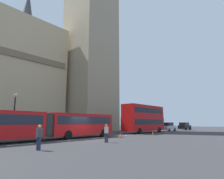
# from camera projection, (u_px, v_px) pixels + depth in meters

# --- Properties ---
(ground_plane) EXTENTS (160.00, 160.00, 0.00)m
(ground_plane) POSITION_uv_depth(u_px,v_px,m) (84.00, 139.00, 21.15)
(ground_plane) COLOR #333335
(lane_centre_marking) EXTENTS (39.00, 0.16, 0.01)m
(lane_centre_marking) POSITION_uv_depth(u_px,v_px,m) (99.00, 138.00, 22.83)
(lane_centre_marking) COLOR silver
(lane_centre_marking) RESTS_ON ground_plane
(articulated_bus) EXTENTS (18.79, 2.54, 2.90)m
(articulated_bus) POSITION_uv_depth(u_px,v_px,m) (44.00, 123.00, 19.97)
(articulated_bus) COLOR red
(articulated_bus) RESTS_ON ground_plane
(double_decker_bus) EXTENTS (10.50, 2.54, 4.90)m
(double_decker_bus) POSITION_uv_depth(u_px,v_px,m) (144.00, 118.00, 34.51)
(double_decker_bus) COLOR #B20F0F
(double_decker_bus) RESTS_ON ground_plane
(sedan_lead) EXTENTS (4.40, 1.86, 1.85)m
(sedan_lead) POSITION_uv_depth(u_px,v_px,m) (168.00, 127.00, 41.74)
(sedan_lead) COLOR #B7B7BC
(sedan_lead) RESTS_ON ground_plane
(sedan_trailing) EXTENTS (4.40, 1.86, 1.85)m
(sedan_trailing) POSITION_uv_depth(u_px,v_px,m) (185.00, 126.00, 48.13)
(sedan_trailing) COLOR black
(sedan_trailing) RESTS_ON ground_plane
(traffic_cone_west) EXTENTS (0.36, 0.36, 0.58)m
(traffic_cone_west) POSITION_uv_depth(u_px,v_px,m) (120.00, 135.00, 23.17)
(traffic_cone_west) COLOR black
(traffic_cone_west) RESTS_ON ground_plane
(traffic_cone_middle) EXTENTS (0.36, 0.36, 0.58)m
(traffic_cone_middle) POSITION_uv_depth(u_px,v_px,m) (153.00, 133.00, 28.53)
(traffic_cone_middle) COLOR black
(traffic_cone_middle) RESTS_ON ground_plane
(street_lamp) EXTENTS (0.44, 0.44, 5.27)m
(street_lamp) POSITION_uv_depth(u_px,v_px,m) (14.00, 112.00, 22.13)
(street_lamp) COLOR black
(street_lamp) RESTS_ON ground_plane
(pedestrian_near_cones) EXTENTS (0.44, 0.36, 1.69)m
(pedestrian_near_cones) POSITION_uv_depth(u_px,v_px,m) (39.00, 136.00, 12.84)
(pedestrian_near_cones) COLOR #262D4C
(pedestrian_near_cones) RESTS_ON ground_plane
(pedestrian_by_kerb) EXTENTS (0.45, 0.35, 1.69)m
(pedestrian_by_kerb) POSITION_uv_depth(u_px,v_px,m) (106.00, 133.00, 17.79)
(pedestrian_by_kerb) COLOR #333333
(pedestrian_by_kerb) RESTS_ON ground_plane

